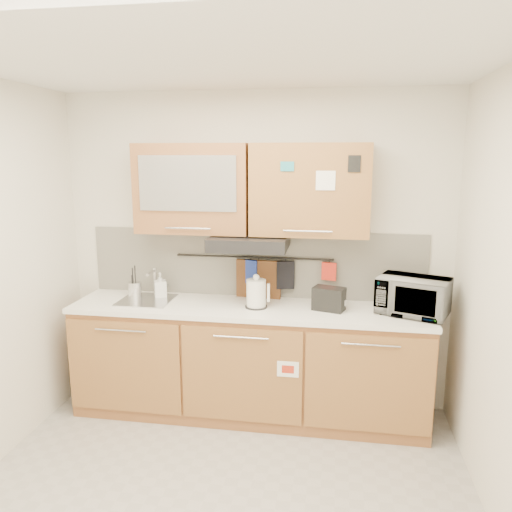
% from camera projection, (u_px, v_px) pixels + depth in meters
% --- Properties ---
extents(floor, '(3.20, 3.20, 0.00)m').
position_uv_depth(floor, '(214.00, 512.00, 2.97)').
color(floor, '#9E9993').
rests_on(floor, ground).
extents(ceiling, '(3.20, 3.20, 0.00)m').
position_uv_depth(ceiling, '(205.00, 50.00, 2.45)').
color(ceiling, white).
rests_on(ceiling, wall_back).
extents(wall_back, '(3.20, 0.00, 3.20)m').
position_uv_depth(wall_back, '(255.00, 251.00, 4.16)').
color(wall_back, silver).
rests_on(wall_back, ground).
extents(base_cabinet, '(2.80, 0.64, 0.88)m').
position_uv_depth(base_cabinet, '(249.00, 367.00, 4.05)').
color(base_cabinet, '#905C33').
rests_on(base_cabinet, floor).
extents(countertop, '(2.82, 0.62, 0.04)m').
position_uv_depth(countertop, '(248.00, 308.00, 3.94)').
color(countertop, white).
rests_on(countertop, base_cabinet).
extents(backsplash, '(2.80, 0.02, 0.56)m').
position_uv_depth(backsplash, '(254.00, 263.00, 4.17)').
color(backsplash, silver).
rests_on(backsplash, countertop).
extents(upper_cabinets, '(1.82, 0.37, 0.70)m').
position_uv_depth(upper_cabinets, '(250.00, 189.00, 3.89)').
color(upper_cabinets, '#905C33').
rests_on(upper_cabinets, wall_back).
extents(range_hood, '(0.60, 0.46, 0.10)m').
position_uv_depth(range_hood, '(249.00, 242.00, 3.90)').
color(range_hood, black).
rests_on(range_hood, upper_cabinets).
extents(sink, '(0.42, 0.40, 0.26)m').
position_uv_depth(sink, '(147.00, 300.00, 4.09)').
color(sink, silver).
rests_on(sink, countertop).
extents(utensil_rail, '(1.30, 0.02, 0.02)m').
position_uv_depth(utensil_rail, '(254.00, 257.00, 4.12)').
color(utensil_rail, black).
rests_on(utensil_rail, backsplash).
extents(utensil_crock, '(0.14, 0.14, 0.27)m').
position_uv_depth(utensil_crock, '(135.00, 290.00, 4.15)').
color(utensil_crock, silver).
rests_on(utensil_crock, countertop).
extents(kettle, '(0.19, 0.17, 0.27)m').
position_uv_depth(kettle, '(256.00, 294.00, 3.88)').
color(kettle, silver).
rests_on(kettle, countertop).
extents(toaster, '(0.27, 0.20, 0.18)m').
position_uv_depth(toaster, '(329.00, 298.00, 3.82)').
color(toaster, black).
rests_on(toaster, countertop).
extents(microwave, '(0.59, 0.50, 0.28)m').
position_uv_depth(microwave, '(413.00, 296.00, 3.72)').
color(microwave, '#999999').
rests_on(microwave, countertop).
extents(soap_bottle, '(0.13, 0.13, 0.21)m').
position_uv_depth(soap_bottle, '(160.00, 285.00, 4.16)').
color(soap_bottle, '#999999').
rests_on(soap_bottle, countertop).
extents(cutting_board, '(0.38, 0.06, 0.46)m').
position_uv_depth(cutting_board, '(258.00, 287.00, 4.15)').
color(cutting_board, brown).
rests_on(cutting_board, utensil_rail).
extents(oven_mitt, '(0.12, 0.06, 0.20)m').
position_uv_depth(oven_mitt, '(250.00, 272.00, 4.14)').
color(oven_mitt, '#213697').
rests_on(oven_mitt, utensil_rail).
extents(dark_pouch, '(0.15, 0.07, 0.23)m').
position_uv_depth(dark_pouch, '(285.00, 275.00, 4.09)').
color(dark_pouch, black).
rests_on(dark_pouch, utensil_rail).
extents(pot_holder, '(0.12, 0.04, 0.15)m').
position_uv_depth(pot_holder, '(329.00, 271.00, 4.03)').
color(pot_holder, red).
rests_on(pot_holder, utensil_rail).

